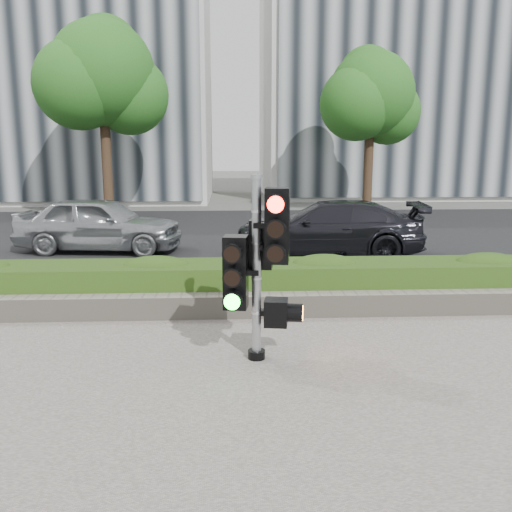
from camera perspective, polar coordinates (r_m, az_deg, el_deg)
The scene contains 13 objects.
ground at distance 6.44m, azimuth -2.42°, elevation -11.68°, with size 120.00×120.00×0.00m, color #51514C.
sidewalk at distance 4.24m, azimuth -2.09°, elevation -24.68°, with size 16.00×11.00×0.03m, color #9E9389.
road at distance 16.13m, azimuth -2.74°, elevation 2.24°, with size 60.00×13.00×0.02m, color black.
curb at distance 9.41m, azimuth -2.60°, elevation -3.89°, with size 60.00×0.25×0.12m, color gray.
stone_wall at distance 8.17m, azimuth -2.55°, elevation -5.21°, with size 12.00×0.32×0.34m, color gray.
hedge at distance 8.75m, azimuth -2.59°, elevation -2.95°, with size 12.00×1.00×0.68m, color #4F7724.
building_left at distance 30.71m, azimuth -21.13°, elevation 19.79°, with size 16.00×9.00×15.00m, color #B7B7B2.
building_right at distance 33.03m, azimuth 17.40°, elevation 16.72°, with size 18.00×10.00×12.00m, color #B7B7B2.
tree_left at distance 21.14m, azimuth -15.88°, elevation 17.64°, with size 4.61×4.03×7.34m.
tree_right at distance 22.28m, azimuth 11.93°, elevation 16.00°, with size 4.10×3.58×6.53m.
traffic_signal at distance 6.31m, azimuth 0.36°, elevation -0.34°, with size 0.78×0.61×2.19m.
car_silver at distance 13.90m, azimuth -16.13°, elevation 3.27°, with size 1.61×4.01×1.37m, color #9EA1A5.
car_dark at distance 12.97m, azimuth 7.51°, elevation 2.94°, with size 1.83×4.49×1.30m, color black.
Camera 1 is at (-0.03, -5.94, 2.49)m, focal length 38.00 mm.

